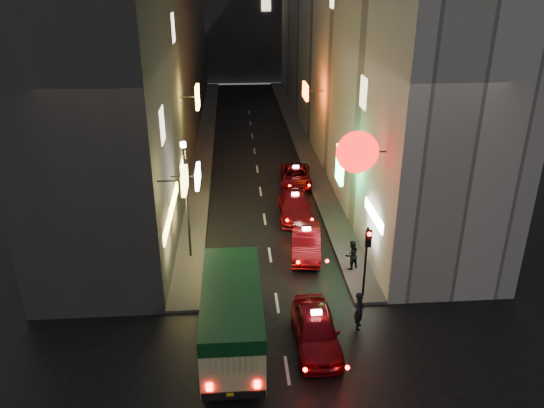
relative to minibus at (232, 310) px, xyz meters
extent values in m
cube|color=#363331|center=(-5.97, 28.48, 7.22)|extent=(6.00, 52.00, 18.00)
cube|color=#FED459|center=(-1.82, 3.48, 4.15)|extent=(0.18, 1.59, 0.87)
cube|color=white|center=(-1.61, 8.15, 2.58)|extent=(0.18, 2.03, 0.86)
cube|color=yellow|center=(-1.89, 15.74, 5.00)|extent=(0.18, 1.47, 1.39)
cube|color=#FED459|center=(-2.95, 5.14, 1.22)|extent=(0.10, 2.94, 0.55)
cube|color=yellow|center=(-2.95, 8.46, 1.22)|extent=(0.10, 3.95, 0.55)
cube|color=#FED459|center=(-2.95, 14.38, 1.22)|extent=(0.10, 3.10, 0.55)
cube|color=#FFE5B2|center=(-2.96, 6.48, 5.72)|extent=(0.06, 1.30, 1.60)
cube|color=#FFE5B2|center=(-2.96, 14.48, 9.22)|extent=(0.06, 1.30, 1.60)
cube|color=beige|center=(10.03, 28.48, 7.22)|extent=(6.00, 52.00, 18.00)
cylinder|color=#F20A0A|center=(5.72, 4.72, 4.79)|extent=(1.91, 0.18, 1.91)
cube|color=#31F66C|center=(5.97, 9.36, 2.56)|extent=(0.18, 1.42, 1.97)
cube|color=#FF4B0C|center=(5.65, 21.28, 4.10)|extent=(0.18, 2.05, 1.11)
cube|color=white|center=(7.01, 5.72, 1.22)|extent=(0.10, 3.29, 0.55)
cube|color=#FFE5B2|center=(7.02, 9.48, 6.42)|extent=(0.06, 1.30, 1.60)
cube|color=#4D4B48|center=(-2.22, 28.48, -1.70)|extent=(1.50, 52.00, 0.15)
cube|color=#4D4B48|center=(6.28, 28.48, -1.70)|extent=(1.50, 52.00, 0.15)
cube|color=#DAD288|center=(0.00, -0.02, -0.18)|extent=(2.28, 6.49, 2.38)
cube|color=#0B3816|center=(0.00, -0.02, 0.74)|extent=(2.30, 6.51, 0.60)
cube|color=black|center=(0.00, 0.30, 0.06)|extent=(2.31, 3.90, 0.54)
cube|color=black|center=(0.00, -3.22, -1.21)|extent=(2.23, 0.18, 0.32)
cube|color=#FF0A05|center=(-0.81, -3.29, -0.77)|extent=(0.19, 0.06, 0.30)
cube|color=#FF0A05|center=(0.81, -3.29, -0.77)|extent=(0.19, 0.06, 0.30)
cylinder|color=black|center=(-1.02, 2.05, -1.37)|extent=(0.24, 0.82, 0.82)
cylinder|color=black|center=(1.02, -2.10, -1.37)|extent=(0.24, 0.82, 0.82)
imported|color=maroon|center=(3.33, -0.09, -0.92)|extent=(2.22, 5.42, 1.73)
cube|color=white|center=(3.33, -0.09, 0.04)|extent=(0.42, 0.18, 0.16)
sphere|color=#FF0A05|center=(2.56, -2.55, -0.89)|extent=(0.16, 0.16, 0.16)
sphere|color=#FF0A05|center=(4.09, -2.55, -0.89)|extent=(0.16, 0.16, 0.16)
imported|color=maroon|center=(3.96, 7.49, -0.96)|extent=(2.72, 5.35, 1.63)
cube|color=white|center=(3.96, 7.49, -0.06)|extent=(0.44, 0.23, 0.16)
sphere|color=#FF0A05|center=(3.24, 5.15, -0.94)|extent=(0.16, 0.16, 0.16)
sphere|color=#FF0A05|center=(4.69, 5.15, -0.94)|extent=(0.16, 0.16, 0.16)
imported|color=maroon|center=(3.93, 12.29, -0.97)|extent=(2.32, 5.21, 1.63)
cube|color=white|center=(3.93, 12.29, -0.06)|extent=(0.43, 0.20, 0.16)
sphere|color=#FF0A05|center=(3.20, 9.96, -0.94)|extent=(0.16, 0.16, 0.16)
sphere|color=#FF0A05|center=(4.65, 9.96, -0.94)|extent=(0.16, 0.16, 0.16)
imported|color=maroon|center=(4.59, 17.56, -1.04)|extent=(2.27, 4.78, 1.48)
cube|color=white|center=(4.59, 17.56, -0.21)|extent=(0.43, 0.21, 0.16)
sphere|color=#FF0A05|center=(3.94, 15.45, -1.02)|extent=(0.16, 0.16, 0.16)
sphere|color=#FF0A05|center=(5.24, 15.45, -1.02)|extent=(0.16, 0.16, 0.16)
imported|color=black|center=(5.33, 0.92, -0.81)|extent=(0.58, 0.73, 1.94)
imported|color=black|center=(5.98, 5.52, -0.75)|extent=(0.77, 0.67, 1.75)
cylinder|color=black|center=(6.03, 3.08, 0.12)|extent=(0.10, 0.10, 3.50)
cube|color=black|center=(6.03, 2.90, 1.42)|extent=(0.26, 0.18, 0.80)
sphere|color=#FF0A05|center=(6.03, 2.79, 1.69)|extent=(0.18, 0.18, 0.18)
sphere|color=black|center=(6.03, 2.79, 1.42)|extent=(0.17, 0.17, 0.17)
sphere|color=black|center=(6.03, 2.79, 1.15)|extent=(0.17, 0.17, 0.17)
cylinder|color=black|center=(-2.17, 7.48, 1.37)|extent=(0.12, 0.12, 6.00)
cylinder|color=#FFE5BF|center=(-2.17, 7.48, 4.47)|extent=(0.28, 0.28, 0.25)
camera|label=1|loc=(0.24, -17.33, 12.12)|focal=35.00mm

